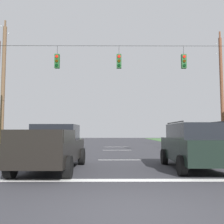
# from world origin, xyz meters

# --- Properties ---
(ground_plane) EXTENTS (120.00, 120.00, 0.00)m
(ground_plane) POSITION_xyz_m (0.00, 0.00, 0.00)
(ground_plane) COLOR #333338
(stop_bar_stripe) EXTENTS (14.39, 0.45, 0.01)m
(stop_bar_stripe) POSITION_xyz_m (0.00, 3.43, 0.00)
(stop_bar_stripe) COLOR white
(stop_bar_stripe) RESTS_ON ground
(lane_dash_0) EXTENTS (2.50, 0.15, 0.01)m
(lane_dash_0) POSITION_xyz_m (0.00, 9.43, 0.00)
(lane_dash_0) COLOR white
(lane_dash_0) RESTS_ON ground
(lane_dash_1) EXTENTS (2.50, 0.15, 0.01)m
(lane_dash_1) POSITION_xyz_m (0.00, 16.95, 0.00)
(lane_dash_1) COLOR white
(lane_dash_1) RESTS_ON ground
(lane_dash_2) EXTENTS (2.50, 0.15, 0.01)m
(lane_dash_2) POSITION_xyz_m (0.00, 21.59, 0.00)
(lane_dash_2) COLOR white
(lane_dash_2) RESTS_ON ground
(overhead_signal_span) EXTENTS (16.57, 0.31, 7.74)m
(overhead_signal_span) POSITION_xyz_m (0.02, 11.31, 4.24)
(overhead_signal_span) COLOR #503828
(overhead_signal_span) RESTS_ON ground
(pickup_truck) EXTENTS (2.35, 5.43, 1.95)m
(pickup_truck) POSITION_xyz_m (-3.00, 5.65, 0.97)
(pickup_truck) COLOR black
(pickup_truck) RESTS_ON ground
(suv_black) EXTENTS (2.27, 4.83, 2.05)m
(suv_black) POSITION_xyz_m (3.11, 5.81, 1.06)
(suv_black) COLOR black
(suv_black) RESTS_ON ground
(utility_pole_mid_right) EXTENTS (0.29, 1.91, 10.88)m
(utility_pole_mid_right) POSITION_xyz_m (9.58, 17.24, 5.44)
(utility_pole_mid_right) COLOR brown
(utility_pole_mid_right) RESTS_ON ground
(utility_pole_near_left) EXTENTS (0.32, 1.62, 11.22)m
(utility_pole_near_left) POSITION_xyz_m (-9.65, 15.74, 5.46)
(utility_pole_near_left) COLOR brown
(utility_pole_near_left) RESTS_ON ground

